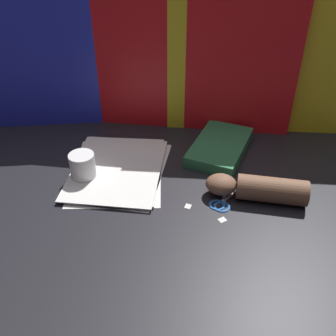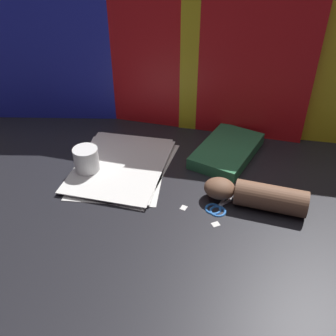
{
  "view_description": "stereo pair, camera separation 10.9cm",
  "coord_description": "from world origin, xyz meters",
  "px_view_note": "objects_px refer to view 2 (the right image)",
  "views": [
    {
      "loc": [
        0.1,
        -0.85,
        0.7
      ],
      "look_at": [
        0.02,
        0.03,
        0.06
      ],
      "focal_mm": 42.0,
      "sensor_mm": 36.0,
      "label": 1
    },
    {
      "loc": [
        0.21,
        -0.83,
        0.7
      ],
      "look_at": [
        0.02,
        0.03,
        0.06
      ],
      "focal_mm": 42.0,
      "sensor_mm": 36.0,
      "label": 2
    }
  ],
  "objects_px": {
    "book_closed": "(227,151)",
    "hand_forearm": "(257,195)",
    "mug": "(87,161)",
    "scissors": "(223,202)",
    "paper_stack": "(121,166)"
  },
  "relations": [
    {
      "from": "scissors",
      "to": "hand_forearm",
      "type": "height_order",
      "value": "hand_forearm"
    },
    {
      "from": "hand_forearm",
      "to": "mug",
      "type": "relative_size",
      "value": 3.31
    },
    {
      "from": "book_closed",
      "to": "scissors",
      "type": "xyz_separation_m",
      "value": [
        0.01,
        -0.23,
        -0.01
      ]
    },
    {
      "from": "hand_forearm",
      "to": "scissors",
      "type": "bearing_deg",
      "value": -173.56
    },
    {
      "from": "book_closed",
      "to": "hand_forearm",
      "type": "distance_m",
      "value": 0.25
    },
    {
      "from": "hand_forearm",
      "to": "book_closed",
      "type": "bearing_deg",
      "value": 113.35
    },
    {
      "from": "mug",
      "to": "scissors",
      "type": "bearing_deg",
      "value": -7.76
    },
    {
      "from": "book_closed",
      "to": "mug",
      "type": "distance_m",
      "value": 0.44
    },
    {
      "from": "paper_stack",
      "to": "mug",
      "type": "height_order",
      "value": "mug"
    },
    {
      "from": "paper_stack",
      "to": "scissors",
      "type": "xyz_separation_m",
      "value": [
        0.32,
        -0.1,
        -0.0
      ]
    },
    {
      "from": "book_closed",
      "to": "paper_stack",
      "type": "bearing_deg",
      "value": -156.56
    },
    {
      "from": "book_closed",
      "to": "scissors",
      "type": "relative_size",
      "value": 1.65
    },
    {
      "from": "scissors",
      "to": "book_closed",
      "type": "bearing_deg",
      "value": 92.67
    },
    {
      "from": "paper_stack",
      "to": "hand_forearm",
      "type": "height_order",
      "value": "hand_forearm"
    },
    {
      "from": "hand_forearm",
      "to": "mug",
      "type": "distance_m",
      "value": 0.5
    }
  ]
}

